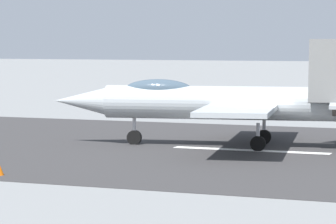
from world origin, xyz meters
The scene contains 3 objects.
ground_plane centered at (0.00, 0.00, 0.00)m, with size 400.00×400.00×0.00m, color gray.
runway_strip centered at (-0.02, 0.00, 0.01)m, with size 240.00×26.00×0.02m.
fighter_jet centered at (2.23, -1.21, 2.34)m, with size 17.41×13.85×5.53m.
Camera 1 is at (-11.48, 43.21, 5.42)m, focal length 97.15 mm.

